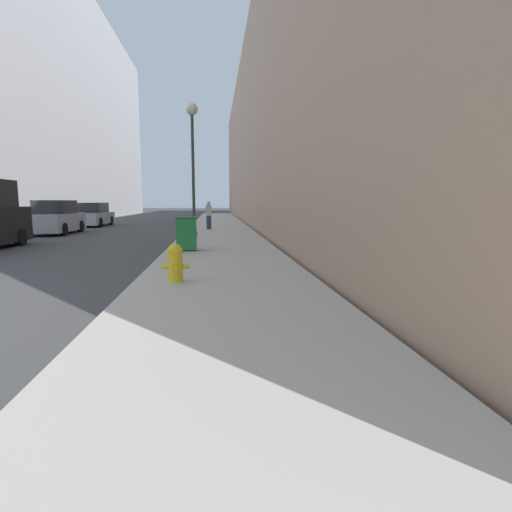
# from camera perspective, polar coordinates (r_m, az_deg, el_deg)

# --- Properties ---
(sidewalk_right) EXTENTS (3.64, 60.00, 0.13)m
(sidewalk_right) POSITION_cam_1_polar(r_m,az_deg,el_deg) (23.27, -5.25, 3.81)
(sidewalk_right) COLOR #B7B2A8
(sidewalk_right) RESTS_ON ground
(building_right_stone) EXTENTS (12.00, 60.00, 12.93)m
(building_right_stone) POSITION_cam_1_polar(r_m,az_deg,el_deg) (32.61, 9.10, 16.16)
(building_right_stone) COLOR #9E7F66
(building_right_stone) RESTS_ON ground
(fire_hydrant) EXTENTS (0.52, 0.40, 0.74)m
(fire_hydrant) POSITION_cam_1_polar(r_m,az_deg,el_deg) (7.81, -11.45, -0.84)
(fire_hydrant) COLOR yellow
(fire_hydrant) RESTS_ON sidewalk_right
(trash_bin) EXTENTS (0.62, 0.62, 1.07)m
(trash_bin) POSITION_cam_1_polar(r_m,az_deg,el_deg) (12.79, -9.90, 3.23)
(trash_bin) COLOR #1E7538
(trash_bin) RESTS_ON sidewalk_right
(lamppost) EXTENTS (0.51, 0.51, 5.65)m
(lamppost) POSITION_cam_1_polar(r_m,az_deg,el_deg) (17.91, -9.06, 15.85)
(lamppost) COLOR #2D332D
(lamppost) RESTS_ON sidewalk_right
(parked_sedan_near) EXTENTS (1.80, 4.15, 1.73)m
(parked_sedan_near) POSITION_cam_1_polar(r_m,az_deg,el_deg) (23.16, -26.66, 4.79)
(parked_sedan_near) COLOR #A3A8B2
(parked_sedan_near) RESTS_ON ground
(parked_sedan_far) EXTENTS (1.87, 4.68, 1.59)m
(parked_sedan_far) POSITION_cam_1_polar(r_m,az_deg,el_deg) (29.56, -22.29, 5.39)
(parked_sedan_far) COLOR #A3A8B2
(parked_sedan_far) RESTS_ON ground
(pedestrian_on_sidewalk) EXTENTS (0.31, 0.20, 1.55)m
(pedestrian_on_sidewalk) POSITION_cam_1_polar(r_m,az_deg,el_deg) (22.45, -6.76, 5.80)
(pedestrian_on_sidewalk) COLOR #2D3347
(pedestrian_on_sidewalk) RESTS_ON sidewalk_right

